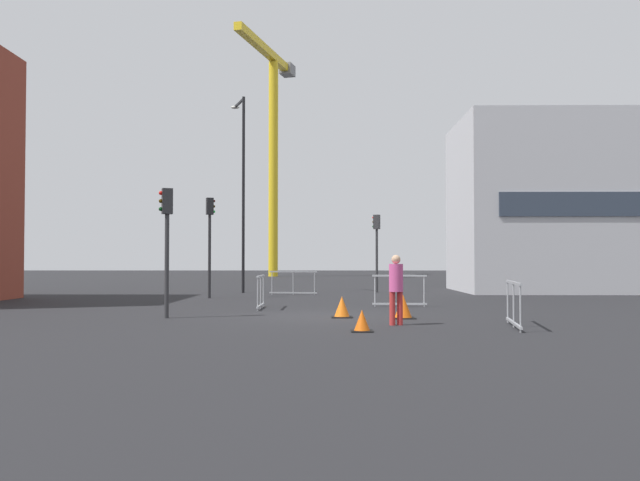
# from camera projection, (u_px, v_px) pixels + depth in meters

# --- Properties ---
(ground) EXTENTS (160.00, 160.00, 0.00)m
(ground) POSITION_uv_depth(u_px,v_px,m) (317.00, 316.00, 19.16)
(ground) COLOR black
(office_block) EXTENTS (13.92, 7.37, 8.57)m
(office_block) POSITION_uv_depth(u_px,v_px,m) (597.00, 206.00, 34.12)
(office_block) COLOR #B7B7BC
(office_block) RESTS_ON ground
(construction_crane) EXTENTS (4.46, 14.21, 21.40)m
(construction_crane) POSITION_uv_depth(u_px,v_px,m) (273.00, 129.00, 64.31)
(construction_crane) COLOR yellow
(construction_crane) RESTS_ON ground
(streetlamp_tall) EXTENTS (0.94, 1.92, 9.45)m
(streetlamp_tall) POSITION_uv_depth(u_px,v_px,m) (242.00, 180.00, 32.84)
(streetlamp_tall) COLOR black
(streetlamp_tall) RESTS_ON ground
(traffic_light_corner) EXTENTS (0.39, 0.33, 4.16)m
(traffic_light_corner) POSITION_uv_depth(u_px,v_px,m) (210.00, 231.00, 28.15)
(traffic_light_corner) COLOR #232326
(traffic_light_corner) RESTS_ON ground
(traffic_light_island) EXTENTS (0.39, 0.34, 3.78)m
(traffic_light_island) POSITION_uv_depth(u_px,v_px,m) (377.00, 240.00, 33.03)
(traffic_light_island) COLOR #2D2D30
(traffic_light_island) RESTS_ON ground
(traffic_light_far) EXTENTS (0.39, 0.32, 3.54)m
(traffic_light_far) POSITION_uv_depth(u_px,v_px,m) (167.00, 230.00, 18.56)
(traffic_light_far) COLOR #2D2D30
(traffic_light_far) RESTS_ON ground
(pedestrian_walking) EXTENTS (0.34, 0.34, 1.71)m
(pedestrian_walking) POSITION_uv_depth(u_px,v_px,m) (396.00, 284.00, 16.52)
(pedestrian_walking) COLOR red
(pedestrian_walking) RESTS_ON ground
(safety_barrier_rear) EXTENTS (2.15, 0.32, 1.08)m
(safety_barrier_rear) POSITION_uv_depth(u_px,v_px,m) (293.00, 282.00, 30.57)
(safety_barrier_rear) COLOR #9EA0A5
(safety_barrier_rear) RESTS_ON ground
(safety_barrier_left_run) EXTENTS (0.43, 2.58, 1.08)m
(safety_barrier_left_run) POSITION_uv_depth(u_px,v_px,m) (514.00, 303.00, 16.00)
(safety_barrier_left_run) COLOR #9EA0A5
(safety_barrier_left_run) RESTS_ON ground
(safety_barrier_right_run) EXTENTS (1.84, 0.13, 1.08)m
(safety_barrier_right_run) POSITION_uv_depth(u_px,v_px,m) (399.00, 290.00, 22.91)
(safety_barrier_right_run) COLOR #B2B5BA
(safety_barrier_right_run) RESTS_ON ground
(safety_barrier_mid_span) EXTENTS (0.07, 2.01, 1.08)m
(safety_barrier_mid_span) POSITION_uv_depth(u_px,v_px,m) (261.00, 291.00, 22.02)
(safety_barrier_mid_span) COLOR #9EA0A5
(safety_barrier_mid_span) RESTS_ON ground
(traffic_cone_on_verge) EXTENTS (0.58, 0.58, 0.58)m
(traffic_cone_on_verge) POSITION_uv_depth(u_px,v_px,m) (342.00, 308.00, 18.68)
(traffic_cone_on_verge) COLOR black
(traffic_cone_on_verge) RESTS_ON ground
(traffic_cone_by_barrier) EXTENTS (0.48, 0.48, 0.49)m
(traffic_cone_by_barrier) POSITION_uv_depth(u_px,v_px,m) (362.00, 322.00, 15.01)
(traffic_cone_by_barrier) COLOR black
(traffic_cone_by_barrier) RESTS_ON ground
(traffic_cone_orange) EXTENTS (0.63, 0.63, 0.64)m
(traffic_cone_orange) POSITION_uv_depth(u_px,v_px,m) (403.00, 307.00, 18.39)
(traffic_cone_orange) COLOR black
(traffic_cone_orange) RESTS_ON ground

